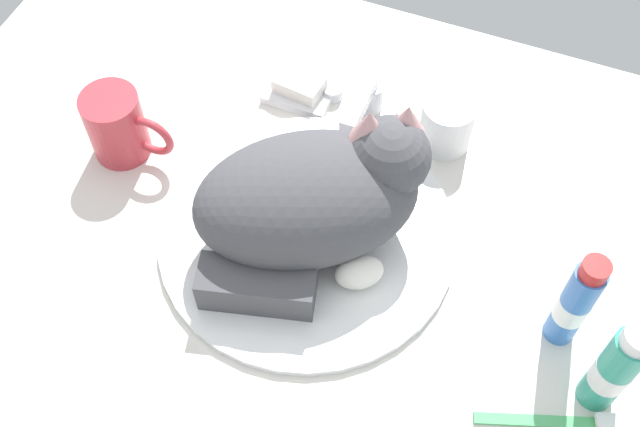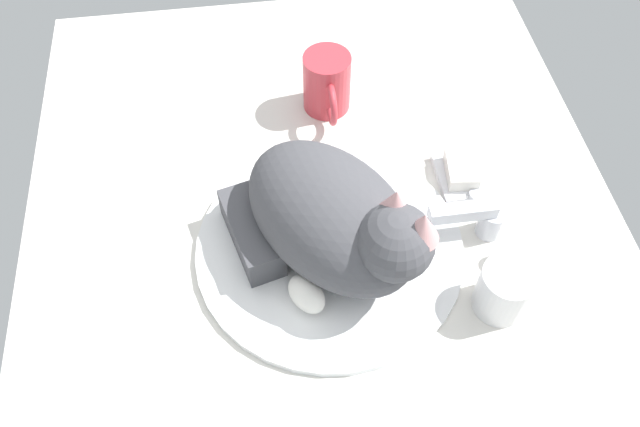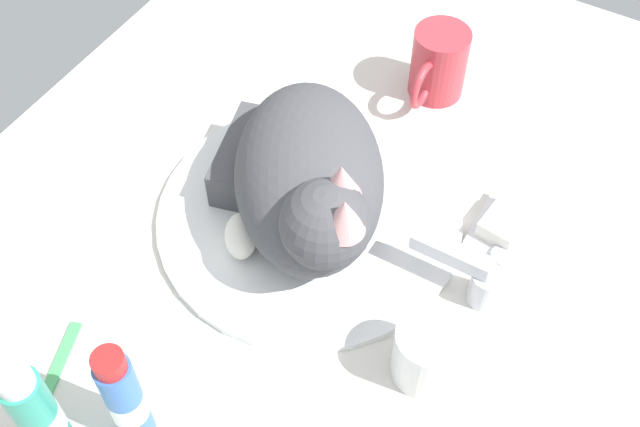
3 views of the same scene
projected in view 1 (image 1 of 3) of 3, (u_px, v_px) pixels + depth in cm
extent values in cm
cube|color=silver|center=(307.00, 243.00, 95.37)|extent=(110.00, 82.50, 3.00)
cylinder|color=white|center=(307.00, 234.00, 93.69)|extent=(35.70, 35.70, 1.01)
cylinder|color=silver|center=(369.00, 96.00, 103.40)|extent=(3.60, 3.60, 4.43)
cube|color=silver|center=(359.00, 104.00, 98.43)|extent=(2.00, 8.97, 2.00)
cylinder|color=silver|center=(333.00, 92.00, 105.56)|extent=(2.80, 2.80, 1.80)
cylinder|color=silver|center=(406.00, 114.00, 103.45)|extent=(2.80, 2.80, 1.80)
ellipsoid|color=#4C4C51|center=(306.00, 199.00, 87.52)|extent=(30.43, 27.73, 13.74)
sphere|color=#4C4C51|center=(389.00, 157.00, 86.05)|extent=(12.95, 12.95, 9.36)
ellipsoid|color=white|center=(372.00, 171.00, 87.58)|extent=(7.91, 7.63, 5.15)
cone|color=#DB9E9E|center=(369.00, 125.00, 83.37)|extent=(5.83, 5.83, 4.21)
cone|color=#DB9E9E|center=(407.00, 119.00, 83.83)|extent=(5.83, 5.83, 4.21)
cube|color=#4C4C51|center=(257.00, 286.00, 86.48)|extent=(13.78, 8.04, 4.94)
ellipsoid|color=white|center=(359.00, 272.00, 87.71)|extent=(6.66, 6.07, 4.44)
cylinder|color=#C63842|center=(116.00, 125.00, 97.39)|extent=(7.29, 7.29, 9.57)
torus|color=#C63842|center=(150.00, 136.00, 96.41)|extent=(6.36, 1.00, 6.36)
cylinder|color=white|center=(447.00, 124.00, 99.04)|extent=(6.77, 6.77, 7.16)
cube|color=white|center=(300.00, 93.00, 105.88)|extent=(9.00, 6.40, 1.20)
cube|color=white|center=(299.00, 84.00, 104.48)|extent=(6.80, 4.93, 2.13)
cylinder|color=#3870C6|center=(574.00, 305.00, 81.71)|extent=(3.41, 3.41, 13.28)
cylinder|color=white|center=(572.00, 308.00, 82.27)|extent=(3.48, 3.48, 3.32)
cylinder|color=red|center=(595.00, 270.00, 75.40)|extent=(2.90, 2.90, 1.80)
cylinder|color=teal|center=(613.00, 371.00, 77.67)|extent=(3.83, 3.83, 13.43)
cylinder|color=white|center=(611.00, 373.00, 78.23)|extent=(3.91, 3.91, 3.36)
cylinder|color=white|center=(639.00, 339.00, 71.29)|extent=(3.26, 3.26, 1.80)
cube|color=#4CB266|center=(544.00, 421.00, 81.33)|extent=(14.22, 5.89, 0.80)
cube|color=white|center=(607.00, 421.00, 80.50)|extent=(2.55, 2.08, 0.80)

